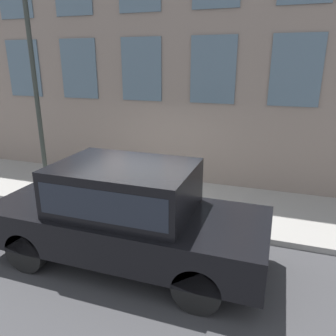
# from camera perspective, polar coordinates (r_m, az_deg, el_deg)

# --- Properties ---
(ground_plane) EXTENTS (80.00, 80.00, 0.00)m
(ground_plane) POSITION_cam_1_polar(r_m,az_deg,el_deg) (7.42, -5.17, -9.52)
(ground_plane) COLOR #38383A
(sidewalk) EXTENTS (2.68, 60.00, 0.12)m
(sidewalk) POSITION_cam_1_polar(r_m,az_deg,el_deg) (8.51, -1.50, -5.24)
(sidewalk) COLOR gray
(sidewalk) RESTS_ON ground_plane
(building_facade) EXTENTS (0.33, 40.00, 7.70)m
(building_facade) POSITION_cam_1_polar(r_m,az_deg,el_deg) (9.24, 1.75, 20.69)
(building_facade) COLOR gray
(building_facade) RESTS_ON ground_plane
(fire_hydrant) EXTENTS (0.28, 0.41, 0.75)m
(fire_hydrant) POSITION_cam_1_polar(r_m,az_deg,el_deg) (7.51, -2.27, -4.81)
(fire_hydrant) COLOR #2D7260
(fire_hydrant) RESTS_ON sidewalk
(person) EXTENTS (0.27, 0.18, 1.11)m
(person) POSITION_cam_1_polar(r_m,az_deg,el_deg) (7.68, 2.22, -2.02)
(person) COLOR #998466
(person) RESTS_ON sidewalk
(parked_car_black_near) EXTENTS (1.84, 4.79, 1.81)m
(parked_car_black_near) POSITION_cam_1_polar(r_m,az_deg,el_deg) (5.71, -7.37, -7.38)
(parked_car_black_near) COLOR black
(parked_car_black_near) RESTS_ON ground_plane
(street_lamp) EXTENTS (0.36, 0.36, 5.03)m
(street_lamp) POSITION_cam_1_polar(r_m,az_deg,el_deg) (9.12, -22.44, 15.81)
(street_lamp) COLOR #2D332D
(street_lamp) RESTS_ON sidewalk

